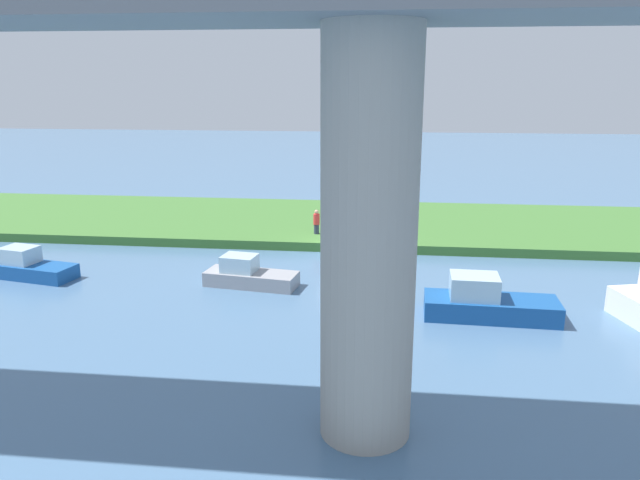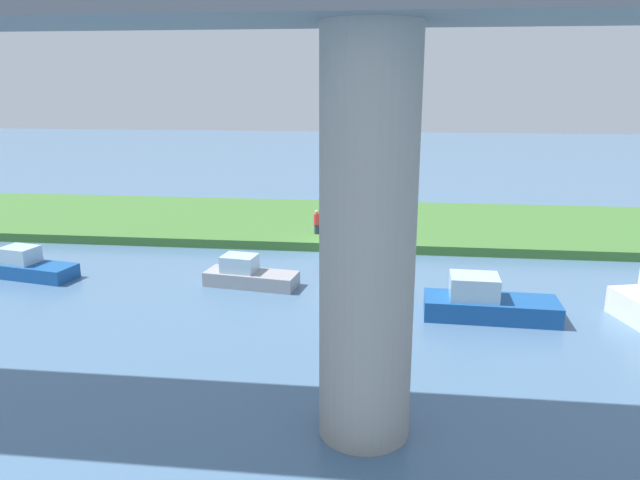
# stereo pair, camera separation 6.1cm
# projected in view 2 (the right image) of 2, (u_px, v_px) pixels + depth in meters

# --- Properties ---
(ground_plane) EXTENTS (160.00, 160.00, 0.00)m
(ground_plane) POSITION_uv_depth(u_px,v_px,m) (342.00, 253.00, 32.27)
(ground_plane) COLOR #4C7093
(grassy_bank) EXTENTS (80.00, 12.00, 0.50)m
(grassy_bank) POSITION_uv_depth(u_px,v_px,m) (350.00, 223.00, 37.96)
(grassy_bank) COLOR #427533
(grassy_bank) RESTS_ON ground
(bridge_pylon) EXTENTS (2.34, 2.34, 10.20)m
(bridge_pylon) POSITION_uv_depth(u_px,v_px,m) (367.00, 244.00, 14.55)
(bridge_pylon) COLOR #9E998E
(bridge_pylon) RESTS_ON ground
(person_on_bank) EXTENTS (0.49, 0.49, 1.39)m
(person_on_bank) POSITION_uv_depth(u_px,v_px,m) (317.00, 222.00, 34.08)
(person_on_bank) COLOR #2D334C
(person_on_bank) RESTS_ON grassy_bank
(mooring_post) EXTENTS (0.20, 0.20, 0.95)m
(mooring_post) POSITION_uv_depth(u_px,v_px,m) (376.00, 234.00, 32.31)
(mooring_post) COLOR brown
(mooring_post) RESTS_ON grassy_bank
(riverboat_paddlewheel) EXTENTS (5.15, 2.00, 1.69)m
(riverboat_paddlewheel) POSITION_uv_depth(u_px,v_px,m) (487.00, 303.00, 23.27)
(riverboat_paddlewheel) COLOR #195199
(riverboat_paddlewheel) RESTS_ON ground
(pontoon_yellow) EXTENTS (4.30, 2.06, 1.38)m
(pontoon_yellow) POSITION_uv_depth(u_px,v_px,m) (248.00, 275.00, 26.99)
(pontoon_yellow) COLOR #99999E
(pontoon_yellow) RESTS_ON ground
(skiff_small) EXTENTS (4.49, 2.32, 1.43)m
(skiff_small) POSITION_uv_depth(u_px,v_px,m) (29.00, 267.00, 28.16)
(skiff_small) COLOR #195199
(skiff_small) RESTS_ON ground
(marker_buoy) EXTENTS (0.50, 0.50, 0.50)m
(marker_buoy) POSITION_uv_depth(u_px,v_px,m) (388.00, 370.00, 18.60)
(marker_buoy) COLOR orange
(marker_buoy) RESTS_ON ground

